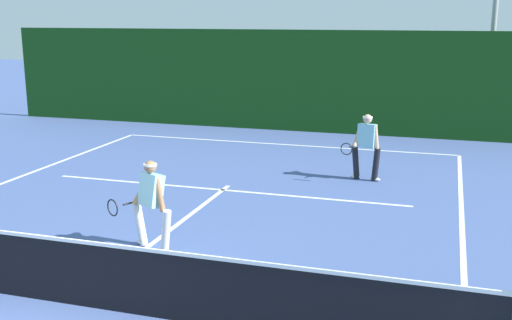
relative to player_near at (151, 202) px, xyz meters
name	(u,v)px	position (x,y,z in m)	size (l,w,h in m)	color
ground_plane	(72,304)	(-0.13, -2.20, -0.86)	(80.00, 80.00, 0.00)	#435790
court_line_baseline_far	(283,144)	(-0.13, 9.16, -0.85)	(10.41, 0.10, 0.01)	white
court_line_service	(223,190)	(-0.13, 3.82, -0.85)	(8.49, 0.10, 0.01)	white
court_line_centre	(170,230)	(-0.13, 1.00, -0.85)	(0.10, 6.40, 0.01)	white
tennis_net	(70,271)	(-0.13, -2.20, -0.36)	(11.41, 0.09, 1.07)	#1E4723
player_near	(151,202)	(0.00, 0.00, 0.00)	(1.10, 0.81, 1.57)	silver
player_far	(366,144)	(2.85, 5.69, 0.03)	(0.93, 0.86, 1.61)	black
back_fence_windscreen	(301,81)	(-0.13, 11.53, 0.86)	(22.01, 0.12, 3.42)	#133E13
light_pole	(496,4)	(5.94, 13.35, 3.40)	(0.55, 0.44, 6.87)	#9EA39E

